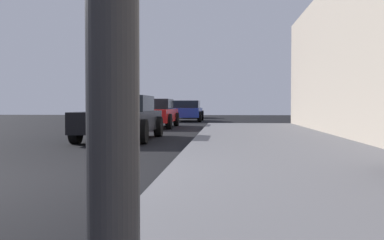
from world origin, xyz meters
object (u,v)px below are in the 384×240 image
(car_red, at_px, (153,113))
(car_silver, at_px, (188,110))
(car_blue, at_px, (187,111))
(car_black, at_px, (122,117))

(car_red, height_order, car_silver, same)
(car_red, relative_size, car_silver, 1.08)
(car_blue, xyz_separation_m, car_silver, (-0.51, 7.33, 0.00))
(car_silver, bearing_deg, car_blue, 94.00)
(car_blue, bearing_deg, car_red, 83.85)
(car_black, height_order, car_blue, same)
(car_black, bearing_deg, car_silver, -90.26)
(car_black, distance_m, car_blue, 15.25)
(car_black, xyz_separation_m, car_silver, (0.10, 22.57, -0.00))
(car_black, relative_size, car_blue, 1.00)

